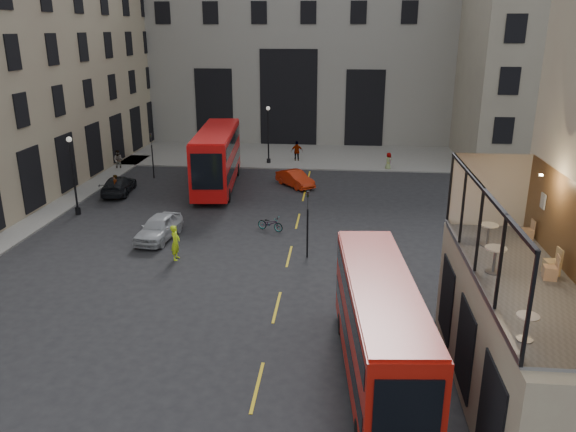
# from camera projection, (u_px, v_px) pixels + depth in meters

# --- Properties ---
(ground) EXTENTS (140.00, 140.00, 0.00)m
(ground) POSITION_uv_depth(u_px,v_px,m) (314.00, 390.00, 19.65)
(ground) COLOR black
(ground) RESTS_ON ground
(host_frontage) EXTENTS (3.00, 11.00, 4.50)m
(host_frontage) POSITION_uv_depth(u_px,v_px,m) (513.00, 344.00, 18.34)
(host_frontage) COLOR tan
(host_frontage) RESTS_ON ground
(cafe_floor) EXTENTS (3.00, 10.00, 0.10)m
(cafe_floor) POSITION_uv_depth(u_px,v_px,m) (523.00, 280.00, 17.60)
(cafe_floor) COLOR slate
(cafe_floor) RESTS_ON host_frontage
(gateway) EXTENTS (35.00, 10.60, 18.00)m
(gateway) POSITION_uv_depth(u_px,v_px,m) (293.00, 53.00, 62.38)
(gateway) COLOR gray
(gateway) RESTS_ON ground
(building_right) EXTENTS (16.60, 18.60, 20.00)m
(building_right) POSITION_uv_depth(u_px,v_px,m) (552.00, 47.00, 52.22)
(building_right) COLOR gray
(building_right) RESTS_ON ground
(pavement_far) EXTENTS (40.00, 12.00, 0.12)m
(pavement_far) POSITION_uv_depth(u_px,v_px,m) (274.00, 154.00, 56.02)
(pavement_far) COLOR slate
(pavement_far) RESTS_ON ground
(traffic_light_near) EXTENTS (0.16, 0.20, 3.80)m
(traffic_light_near) POSITION_uv_depth(u_px,v_px,m) (308.00, 216.00, 30.29)
(traffic_light_near) COLOR black
(traffic_light_near) RESTS_ON ground
(traffic_light_far) EXTENTS (0.16, 0.20, 3.80)m
(traffic_light_far) POSITION_uv_depth(u_px,v_px,m) (152.00, 150.00, 46.66)
(traffic_light_far) COLOR black
(traffic_light_far) RESTS_ON ground
(street_lamp_a) EXTENTS (0.36, 0.36, 5.33)m
(street_lamp_a) POSITION_uv_depth(u_px,v_px,m) (74.00, 180.00, 37.41)
(street_lamp_a) COLOR black
(street_lamp_a) RESTS_ON ground
(street_lamp_b) EXTENTS (0.36, 0.36, 5.33)m
(street_lamp_b) POSITION_uv_depth(u_px,v_px,m) (268.00, 139.00, 51.51)
(street_lamp_b) COLOR black
(street_lamp_b) RESTS_ON ground
(bus_near) EXTENTS (3.10, 10.01, 3.93)m
(bus_near) POSITION_uv_depth(u_px,v_px,m) (379.00, 325.00, 19.59)
(bus_near) COLOR #AA140B
(bus_near) RESTS_ON ground
(bus_far) EXTENTS (3.74, 11.75, 4.61)m
(bus_far) POSITION_uv_depth(u_px,v_px,m) (217.00, 155.00, 43.79)
(bus_far) COLOR red
(bus_far) RESTS_ON ground
(car_a) EXTENTS (2.18, 4.45, 1.46)m
(car_a) POSITION_uv_depth(u_px,v_px,m) (159.00, 228.00, 33.49)
(car_a) COLOR #AAADB3
(car_a) RESTS_ON ground
(car_b) EXTENTS (3.47, 3.84, 1.27)m
(car_b) POSITION_uv_depth(u_px,v_px,m) (295.00, 179.00, 44.69)
(car_b) COLOR #A8220A
(car_b) RESTS_ON ground
(car_c) EXTENTS (2.42, 4.82, 1.34)m
(car_c) POSITION_uv_depth(u_px,v_px,m) (119.00, 185.00, 42.76)
(car_c) COLOR black
(car_c) RESTS_ON ground
(bicycle) EXTENTS (1.84, 1.20, 0.91)m
(bicycle) POSITION_uv_depth(u_px,v_px,m) (270.00, 224.00, 35.00)
(bicycle) COLOR gray
(bicycle) RESTS_ON ground
(cyclist) EXTENTS (0.49, 0.73, 1.96)m
(cyclist) POSITION_uv_depth(u_px,v_px,m) (175.00, 243.00, 30.47)
(cyclist) COLOR #D0FF1A
(cyclist) RESTS_ON ground
(pedestrian_a) EXTENTS (0.91, 0.74, 1.77)m
(pedestrian_a) POSITION_uv_depth(u_px,v_px,m) (119.00, 160.00, 49.85)
(pedestrian_a) COLOR gray
(pedestrian_a) RESTS_ON ground
(pedestrian_b) EXTENTS (1.05, 1.13, 1.52)m
(pedestrian_b) POSITION_uv_depth(u_px,v_px,m) (213.00, 150.00, 54.51)
(pedestrian_b) COLOR gray
(pedestrian_b) RESTS_ON ground
(pedestrian_c) EXTENTS (1.20, 0.61, 1.97)m
(pedestrian_c) POSITION_uv_depth(u_px,v_px,m) (297.00, 151.00, 52.87)
(pedestrian_c) COLOR gray
(pedestrian_c) RESTS_ON ground
(pedestrian_d) EXTENTS (0.79, 0.90, 1.56)m
(pedestrian_d) POSITION_uv_depth(u_px,v_px,m) (388.00, 161.00, 49.87)
(pedestrian_d) COLOR gray
(pedestrian_d) RESTS_ON ground
(pedestrian_e) EXTENTS (0.59, 0.74, 1.78)m
(pedestrian_e) POSITION_uv_depth(u_px,v_px,m) (115.00, 187.00, 41.53)
(pedestrian_e) COLOR gray
(pedestrian_e) RESTS_ON ground
(cafe_table_near) EXTENTS (0.56, 0.56, 0.70)m
(cafe_table_near) POSITION_uv_depth(u_px,v_px,m) (527.00, 324.00, 13.97)
(cafe_table_near) COLOR beige
(cafe_table_near) RESTS_ON cafe_floor
(cafe_table_mid) EXTENTS (0.69, 0.69, 0.86)m
(cafe_table_mid) POSITION_uv_depth(u_px,v_px,m) (495.00, 256.00, 17.83)
(cafe_table_mid) COLOR silver
(cafe_table_mid) RESTS_ON cafe_floor
(cafe_table_far) EXTENTS (0.65, 0.65, 0.81)m
(cafe_table_far) POSITION_uv_depth(u_px,v_px,m) (489.00, 232.00, 20.07)
(cafe_table_far) COLOR silver
(cafe_table_far) RESTS_ON cafe_floor
(cafe_chair_b) EXTENTS (0.47, 0.47, 0.88)m
(cafe_chair_b) POSITION_uv_depth(u_px,v_px,m) (552.00, 266.00, 17.80)
(cafe_chair_b) COLOR tan
(cafe_chair_b) RESTS_ON cafe_floor
(cafe_chair_c) EXTENTS (0.46, 0.46, 0.81)m
(cafe_chair_c) POSITION_uv_depth(u_px,v_px,m) (550.00, 272.00, 17.46)
(cafe_chair_c) COLOR tan
(cafe_chair_c) RESTS_ON cafe_floor
(cafe_chair_d) EXTENTS (0.40, 0.40, 0.77)m
(cafe_chair_d) POSITION_uv_depth(u_px,v_px,m) (528.00, 233.00, 20.74)
(cafe_chair_d) COLOR tan
(cafe_chair_d) RESTS_ON cafe_floor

